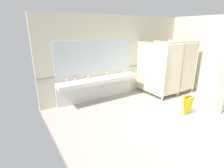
# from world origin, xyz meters

# --- Properties ---
(ground_plane) EXTENTS (6.27, 6.33, 0.10)m
(ground_plane) POSITION_xyz_m (0.00, 0.00, -0.05)
(ground_plane) COLOR #9E998E
(wall_back) EXTENTS (6.27, 0.12, 2.97)m
(wall_back) POSITION_xyz_m (0.00, 2.92, 1.49)
(wall_back) COLOR beige
(wall_back) RESTS_ON ground_plane
(wall_back_tile_band) EXTENTS (6.27, 0.01, 0.06)m
(wall_back_tile_band) POSITION_xyz_m (0.00, 2.86, 1.05)
(wall_back_tile_band) COLOR #9E937F
(wall_back_tile_band) RESTS_ON wall_back
(vanity_counter) EXTENTS (3.02, 0.53, 0.96)m
(vanity_counter) POSITION_xyz_m (-1.10, 2.66, 0.62)
(vanity_counter) COLOR silver
(vanity_counter) RESTS_ON ground_plane
(mirror_panel) EXTENTS (2.92, 0.02, 1.15)m
(mirror_panel) POSITION_xyz_m (-1.10, 2.85, 1.57)
(mirror_panel) COLOR silver
(mirror_panel) RESTS_ON wall_back
(bathroom_stalls) EXTENTS (1.79, 1.52, 2.07)m
(bathroom_stalls) POSITION_xyz_m (1.65, 1.90, 1.08)
(bathroom_stalls) COLOR beige
(bathroom_stalls) RESTS_ON ground_plane
(person_standing) EXTENTS (0.55, 0.55, 1.71)m
(person_standing) POSITION_xyz_m (1.60, -0.17, 1.09)
(person_standing) COLOR beige
(person_standing) RESTS_ON ground_plane
(handbag) EXTENTS (0.24, 0.10, 0.36)m
(handbag) POSITION_xyz_m (1.86, -0.03, 0.12)
(handbag) COLOR #3F2D1E
(handbag) RESTS_ON ground_plane
(soap_dispenser) EXTENTS (0.07, 0.07, 0.18)m
(soap_dispenser) POSITION_xyz_m (-1.93, 2.74, 0.92)
(soap_dispenser) COLOR #D899B2
(soap_dispenser) RESTS_ON vanity_counter
(wet_floor_sign) EXTENTS (0.28, 0.19, 0.59)m
(wet_floor_sign) POSITION_xyz_m (0.67, 0.26, 0.30)
(wet_floor_sign) COLOR yellow
(wet_floor_sign) RESTS_ON ground_plane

